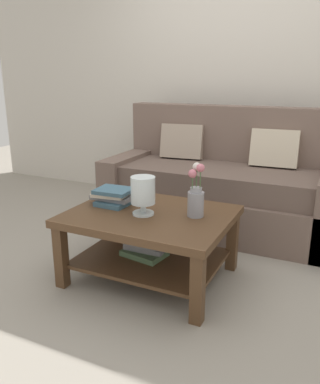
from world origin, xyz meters
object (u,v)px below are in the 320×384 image
couch (222,187)px  book_stack_main (113,196)px  glass_hurricane_vase (143,192)px  coffee_table (150,232)px  flower_pitcher (196,197)px

couch → book_stack_main: (-0.45, -1.12, 0.16)m
glass_hurricane_vase → couch: bearing=82.1°
book_stack_main → glass_hurricane_vase: bearing=-18.0°
coffee_table → glass_hurricane_vase: bearing=-112.9°
book_stack_main → glass_hurricane_vase: (0.29, -0.09, 0.09)m
glass_hurricane_vase → book_stack_main: bearing=162.0°
book_stack_main → glass_hurricane_vase: 0.31m
glass_hurricane_vase → flower_pitcher: bearing=19.3°
glass_hurricane_vase → coffee_table: bearing=67.1°
flower_pitcher → book_stack_main: bearing=-178.3°
book_stack_main → glass_hurricane_vase: glass_hurricane_vase is taller
coffee_table → glass_hurricane_vase: glass_hurricane_vase is taller
couch → coffee_table: bearing=-97.2°
coffee_table → flower_pitcher: (0.29, 0.06, 0.26)m
coffee_table → flower_pitcher: 0.40m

